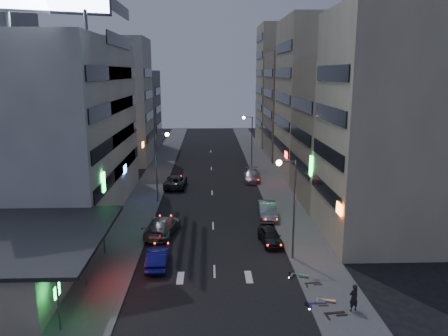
{
  "coord_description": "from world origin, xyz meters",
  "views": [
    {
      "loc": [
        -0.34,
        -26.44,
        14.68
      ],
      "look_at": [
        1.18,
        17.06,
        5.11
      ],
      "focal_mm": 35.0,
      "sensor_mm": 36.0,
      "label": 1
    }
  ],
  "objects_px": {
    "parked_car_right_near": "(270,236)",
    "scooter_black_b": "(321,275)",
    "person": "(354,298)",
    "scooter_silver_a": "(336,293)",
    "scooter_silver_b": "(310,268)",
    "parked_car_right_mid": "(267,210)",
    "road_car_silver": "(162,226)",
    "parked_car_right_far": "(252,176)",
    "road_car_blue": "(158,257)",
    "parked_car_left": "(176,181)",
    "scooter_black_a": "(345,302)",
    "scooter_blue": "(327,295)"
  },
  "relations": [
    {
      "from": "parked_car_right_near",
      "to": "scooter_black_b",
      "type": "distance_m",
      "value": 7.91
    },
    {
      "from": "person",
      "to": "scooter_silver_a",
      "type": "height_order",
      "value": "person"
    },
    {
      "from": "parked_car_right_near",
      "to": "scooter_silver_b",
      "type": "bearing_deg",
      "value": -80.1
    },
    {
      "from": "parked_car_right_mid",
      "to": "road_car_silver",
      "type": "height_order",
      "value": "road_car_silver"
    },
    {
      "from": "parked_car_right_far",
      "to": "road_car_blue",
      "type": "bearing_deg",
      "value": -107.1
    },
    {
      "from": "parked_car_left",
      "to": "scooter_black_a",
      "type": "distance_m",
      "value": 33.38
    },
    {
      "from": "parked_car_right_far",
      "to": "scooter_blue",
      "type": "distance_m",
      "value": 32.84
    },
    {
      "from": "person",
      "to": "scooter_black_a",
      "type": "relative_size",
      "value": 0.89
    },
    {
      "from": "parked_car_left",
      "to": "scooter_silver_b",
      "type": "xyz_separation_m",
      "value": [
        11.66,
        -26.0,
        -0.09
      ]
    },
    {
      "from": "parked_car_right_mid",
      "to": "parked_car_left",
      "type": "bearing_deg",
      "value": 131.85
    },
    {
      "from": "parked_car_right_mid",
      "to": "scooter_silver_a",
      "type": "bearing_deg",
      "value": -79.78
    },
    {
      "from": "parked_car_right_mid",
      "to": "scooter_black_b",
      "type": "xyz_separation_m",
      "value": [
        1.89,
        -14.37,
        -0.18
      ]
    },
    {
      "from": "parked_car_left",
      "to": "scooter_silver_b",
      "type": "distance_m",
      "value": 28.49
    },
    {
      "from": "parked_car_right_mid",
      "to": "parked_car_right_near",
      "type": "bearing_deg",
      "value": -92.81
    },
    {
      "from": "road_car_blue",
      "to": "scooter_blue",
      "type": "relative_size",
      "value": 2.48
    },
    {
      "from": "parked_car_right_far",
      "to": "scooter_blue",
      "type": "bearing_deg",
      "value": -83.91
    },
    {
      "from": "road_car_silver",
      "to": "parked_car_right_near",
      "type": "bearing_deg",
      "value": 175.4
    },
    {
      "from": "road_car_blue",
      "to": "scooter_blue",
      "type": "xyz_separation_m",
      "value": [
        11.54,
        -6.08,
        -0.06
      ]
    },
    {
      "from": "road_car_silver",
      "to": "scooter_silver_a",
      "type": "height_order",
      "value": "road_car_silver"
    },
    {
      "from": "scooter_silver_a",
      "to": "scooter_black_a",
      "type": "bearing_deg",
      "value": -154.62
    },
    {
      "from": "parked_car_left",
      "to": "road_car_blue",
      "type": "xyz_separation_m",
      "value": [
        0.37,
        -23.71,
        -0.07
      ]
    },
    {
      "from": "scooter_silver_a",
      "to": "scooter_black_b",
      "type": "xyz_separation_m",
      "value": [
        -0.39,
        2.58,
        -0.03
      ]
    },
    {
      "from": "parked_car_right_far",
      "to": "person",
      "type": "xyz_separation_m",
      "value": [
        2.97,
        -33.84,
        0.25
      ]
    },
    {
      "from": "parked_car_left",
      "to": "road_car_silver",
      "type": "height_order",
      "value": "road_car_silver"
    },
    {
      "from": "parked_car_right_far",
      "to": "parked_car_right_near",
      "type": "bearing_deg",
      "value": -88.34
    },
    {
      "from": "parked_car_right_far",
      "to": "parked_car_right_mid",
      "type": "bearing_deg",
      "value": -86.69
    },
    {
      "from": "road_car_blue",
      "to": "road_car_silver",
      "type": "relative_size",
      "value": 0.75
    },
    {
      "from": "person",
      "to": "scooter_blue",
      "type": "height_order",
      "value": "person"
    },
    {
      "from": "scooter_blue",
      "to": "scooter_silver_b",
      "type": "relative_size",
      "value": 0.93
    },
    {
      "from": "scooter_black_b",
      "to": "scooter_silver_b",
      "type": "xyz_separation_m",
      "value": [
        -0.55,
        0.98,
        0.06
      ]
    },
    {
      "from": "scooter_silver_a",
      "to": "scooter_silver_b",
      "type": "height_order",
      "value": "scooter_silver_b"
    },
    {
      "from": "scooter_black_a",
      "to": "parked_car_right_near",
      "type": "bearing_deg",
      "value": 7.37
    },
    {
      "from": "parked_car_left",
      "to": "person",
      "type": "distance_m",
      "value": 33.57
    },
    {
      "from": "parked_car_right_far",
      "to": "scooter_silver_b",
      "type": "height_order",
      "value": "parked_car_right_far"
    },
    {
      "from": "road_car_silver",
      "to": "scooter_black_b",
      "type": "height_order",
      "value": "road_car_silver"
    },
    {
      "from": "road_car_blue",
      "to": "parked_car_right_far",
      "type": "bearing_deg",
      "value": -111.02
    },
    {
      "from": "scooter_silver_a",
      "to": "scooter_blue",
      "type": "relative_size",
      "value": 1.03
    },
    {
      "from": "parked_car_right_near",
      "to": "scooter_blue",
      "type": "height_order",
      "value": "parked_car_right_near"
    },
    {
      "from": "scooter_blue",
      "to": "scooter_black_b",
      "type": "xyz_separation_m",
      "value": [
        0.29,
        2.81,
        -0.02
      ]
    },
    {
      "from": "road_car_blue",
      "to": "scooter_silver_b",
      "type": "distance_m",
      "value": 11.51
    },
    {
      "from": "road_car_silver",
      "to": "person",
      "type": "distance_m",
      "value": 19.17
    },
    {
      "from": "parked_car_right_mid",
      "to": "scooter_silver_a",
      "type": "distance_m",
      "value": 17.09
    },
    {
      "from": "parked_car_right_far",
      "to": "scooter_black_b",
      "type": "height_order",
      "value": "parked_car_right_far"
    },
    {
      "from": "scooter_black_a",
      "to": "scooter_blue",
      "type": "xyz_separation_m",
      "value": [
        -0.81,
        1.06,
        -0.07
      ]
    },
    {
      "from": "road_car_blue",
      "to": "scooter_silver_a",
      "type": "distance_m",
      "value": 13.54
    },
    {
      "from": "parked_car_right_near",
      "to": "person",
      "type": "distance_m",
      "value": 11.91
    },
    {
      "from": "road_car_silver",
      "to": "person",
      "type": "xyz_separation_m",
      "value": [
        13.27,
        -13.83,
        0.16
      ]
    },
    {
      "from": "road_car_silver",
      "to": "person",
      "type": "relative_size",
      "value": 3.3
    },
    {
      "from": "parked_car_right_mid",
      "to": "scooter_black_a",
      "type": "bearing_deg",
      "value": -79.92
    },
    {
      "from": "parked_car_left",
      "to": "scooter_silver_a",
      "type": "height_order",
      "value": "parked_car_left"
    }
  ]
}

